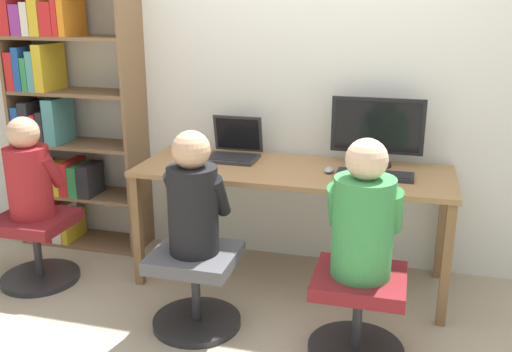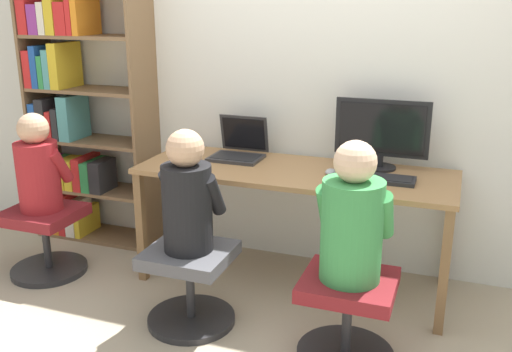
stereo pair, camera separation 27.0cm
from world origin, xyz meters
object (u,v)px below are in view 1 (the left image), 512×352
(office_chair_right, at_px, (196,284))
(person_at_laptop, at_px, (193,198))
(keyboard, at_px, (375,175))
(office_chair_side, at_px, (37,244))
(person_at_monitor, at_px, (363,216))
(office_chair_left, at_px, (358,309))
(person_near_shelf, at_px, (28,173))
(desktop_monitor, at_px, (377,131))
(bookshelf, at_px, (60,121))
(laptop, at_px, (234,150))

(office_chair_right, xyz_separation_m, person_at_laptop, (-0.00, 0.00, 0.48))
(keyboard, height_order, office_chair_side, keyboard)
(person_at_monitor, bearing_deg, office_chair_left, -90.00)
(person_near_shelf, bearing_deg, keyboard, 10.67)
(keyboard, distance_m, office_chair_side, 2.12)
(office_chair_left, relative_size, person_at_monitor, 0.72)
(office_chair_side, bearing_deg, office_chair_right, -11.18)
(desktop_monitor, relative_size, bookshelf, 0.30)
(person_at_laptop, relative_size, bookshelf, 0.35)
(office_chair_right, height_order, person_near_shelf, person_near_shelf)
(person_at_laptop, xyz_separation_m, person_near_shelf, (-1.15, 0.23, -0.02))
(person_at_laptop, bearing_deg, keyboard, 34.79)
(desktop_monitor, bearing_deg, person_at_monitor, -89.42)
(laptop, height_order, office_chair_right, laptop)
(person_at_monitor, bearing_deg, person_near_shelf, 172.61)
(person_at_laptop, bearing_deg, person_at_monitor, -2.30)
(keyboard, bearing_deg, laptop, 168.70)
(office_chair_right, distance_m, person_at_monitor, 0.99)
(person_at_laptop, relative_size, person_near_shelf, 1.06)
(laptop, distance_m, person_at_monitor, 1.22)
(laptop, bearing_deg, office_chair_left, -42.73)
(person_at_monitor, relative_size, person_at_laptop, 1.04)
(office_chair_right, height_order, bookshelf, bookshelf)
(keyboard, distance_m, person_at_laptop, 1.07)
(office_chair_right, xyz_separation_m, office_chair_side, (-1.15, 0.23, 0.00))
(office_chair_right, xyz_separation_m, person_at_monitor, (0.87, -0.03, 0.49))
(laptop, height_order, bookshelf, bookshelf)
(keyboard, height_order, person_at_monitor, person_at_monitor)
(desktop_monitor, relative_size, laptop, 1.70)
(person_at_laptop, bearing_deg, office_chair_side, 169.03)
(person_at_laptop, bearing_deg, person_near_shelf, 168.83)
(laptop, bearing_deg, bookshelf, 178.30)
(person_at_monitor, height_order, office_chair_side, person_at_monitor)
(person_at_laptop, relative_size, office_chair_side, 1.35)
(person_near_shelf, bearing_deg, office_chair_side, -90.00)
(office_chair_left, relative_size, office_chair_right, 1.00)
(office_chair_left, distance_m, person_at_monitor, 0.49)
(keyboard, xyz_separation_m, bookshelf, (-2.18, 0.22, 0.15))
(office_chair_left, bearing_deg, desktop_monitor, 90.58)
(keyboard, distance_m, bookshelf, 2.19)
(desktop_monitor, bearing_deg, office_chair_side, -162.69)
(person_at_monitor, distance_m, person_at_laptop, 0.87)
(office_chair_left, relative_size, bookshelf, 0.26)
(person_at_laptop, bearing_deg, office_chair_right, -90.00)
(person_at_monitor, height_order, person_near_shelf, person_at_monitor)
(laptop, height_order, keyboard, laptop)
(person_at_laptop, bearing_deg, laptop, 92.08)
(desktop_monitor, distance_m, keyboard, 0.32)
(office_chair_right, relative_size, person_at_laptop, 0.74)
(keyboard, xyz_separation_m, office_chair_side, (-2.02, -0.39, -0.50))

